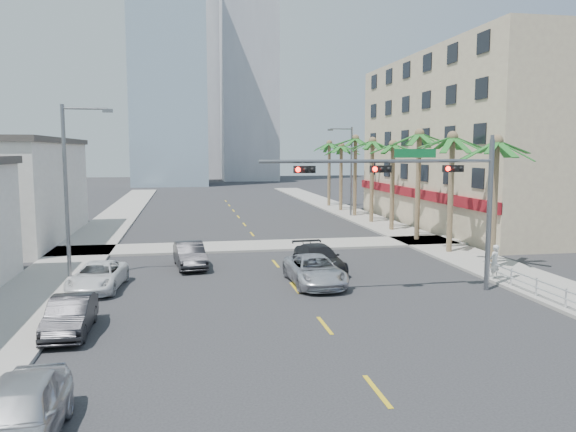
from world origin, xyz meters
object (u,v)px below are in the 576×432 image
at_px(traffic_signal_mast, 427,186).
at_px(car_lane_right, 319,259).
at_px(car_parked_mid, 70,316).
at_px(car_parked_near, 19,414).
at_px(pedestrian, 494,262).
at_px(car_lane_left, 190,255).
at_px(car_parked_far, 98,276).
at_px(car_lane_center, 314,270).

distance_m(traffic_signal_mast, car_lane_right, 7.92).
bearing_deg(car_parked_mid, car_parked_near, -87.20).
distance_m(car_lane_right, pedestrian, 9.16).
distance_m(car_lane_left, car_lane_right, 7.41).
xyz_separation_m(car_parked_near, car_lane_right, (10.95, 16.77, -0.05)).
height_order(car_parked_mid, car_lane_left, car_lane_left).
relative_size(car_parked_near, car_lane_left, 1.04).
bearing_deg(pedestrian, traffic_signal_mast, -8.43).
relative_size(car_lane_left, car_lane_right, 0.87).
xyz_separation_m(car_parked_near, pedestrian, (19.25, 12.92, 0.25)).
distance_m(car_parked_far, car_lane_left, 6.27).
xyz_separation_m(car_lane_right, pedestrian, (8.30, -3.86, 0.30)).
relative_size(car_parked_mid, pedestrian, 2.33).
height_order(car_parked_mid, car_parked_far, car_parked_mid).
bearing_deg(car_lane_center, car_parked_far, 174.17).
bearing_deg(car_lane_left, car_lane_right, -25.88).
relative_size(car_lane_center, pedestrian, 2.97).
bearing_deg(pedestrian, car_parked_far, -33.17).
height_order(car_parked_far, pedestrian, pedestrian).
bearing_deg(pedestrian, car_parked_mid, -14.20).
bearing_deg(car_lane_right, car_parked_near, -127.74).
bearing_deg(car_parked_far, traffic_signal_mast, -7.10).
distance_m(car_parked_far, pedestrian, 19.79).
relative_size(car_lane_left, pedestrian, 2.49).
bearing_deg(traffic_signal_mast, car_parked_far, 167.29).
distance_m(car_parked_near, car_parked_far, 14.76).
height_order(car_parked_mid, car_lane_center, car_lane_center).
relative_size(car_parked_mid, car_lane_left, 0.93).
xyz_separation_m(car_parked_near, car_lane_left, (3.95, 19.21, -0.06)).
xyz_separation_m(car_parked_far, car_lane_right, (11.40, 2.02, 0.07)).
xyz_separation_m(car_parked_far, car_lane_left, (4.40, 4.46, 0.06)).
bearing_deg(car_parked_near, car_lane_right, 56.05).
bearing_deg(car_lane_right, traffic_signal_mast, -59.83).
xyz_separation_m(traffic_signal_mast, pedestrian, (4.52, 1.59, -4.03)).
distance_m(car_parked_mid, pedestrian, 20.28).
bearing_deg(car_lane_right, car_lane_center, -112.06).
height_order(car_parked_mid, pedestrian, pedestrian).
height_order(car_lane_right, pedestrian, pedestrian).
xyz_separation_m(car_lane_center, pedestrian, (9.20, -0.99, 0.30)).
xyz_separation_m(traffic_signal_mast, car_lane_left, (-10.78, 7.89, -4.34)).
xyz_separation_m(car_parked_mid, car_lane_right, (11.40, 8.64, 0.06)).
relative_size(car_parked_near, car_lane_center, 0.87).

